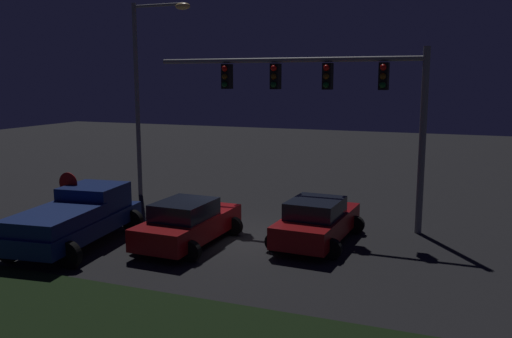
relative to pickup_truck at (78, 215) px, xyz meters
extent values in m
plane|color=black|center=(4.57, 2.76, -1.00)|extent=(80.00, 80.00, 0.00)
cube|color=black|center=(4.57, -4.74, -0.95)|extent=(24.89, 4.00, 0.10)
cube|color=navy|center=(0.02, -0.17, -0.32)|extent=(2.62, 5.60, 0.55)
cube|color=navy|center=(-0.12, 1.01, 0.38)|extent=(2.05, 2.10, 0.85)
cube|color=black|center=(-0.12, 1.01, 0.50)|extent=(1.93, 1.72, 0.51)
cube|color=navy|center=(0.15, -1.24, 0.18)|extent=(2.26, 3.23, 0.45)
cylinder|color=black|center=(-1.23, 1.64, -0.60)|extent=(0.80, 0.22, 0.80)
cylinder|color=black|center=(0.82, 1.88, -0.60)|extent=(0.80, 0.22, 0.80)
cylinder|color=black|center=(-0.78, -2.22, -0.60)|extent=(0.80, 0.22, 0.80)
cylinder|color=black|center=(1.27, -1.98, -0.60)|extent=(0.80, 0.22, 0.80)
cube|color=maroon|center=(7.28, 3.08, -0.39)|extent=(2.00, 4.48, 0.70)
cube|color=black|center=(7.27, 2.83, 0.24)|extent=(1.69, 2.07, 0.55)
cylinder|color=black|center=(6.43, 4.62, -0.68)|extent=(0.64, 0.22, 0.64)
cylinder|color=black|center=(8.27, 4.54, -0.68)|extent=(0.64, 0.22, 0.64)
cylinder|color=black|center=(6.29, 1.63, -0.68)|extent=(0.64, 0.22, 0.64)
cylinder|color=black|center=(8.13, 1.55, -0.68)|extent=(0.64, 0.22, 0.64)
cube|color=maroon|center=(3.38, 1.33, -0.39)|extent=(1.92, 4.45, 0.70)
cube|color=black|center=(3.37, 1.08, 0.24)|extent=(1.66, 2.04, 0.55)
cylinder|color=black|center=(2.50, 2.85, -0.68)|extent=(0.64, 0.22, 0.64)
cylinder|color=black|center=(4.34, 2.80, -0.68)|extent=(0.64, 0.22, 0.64)
cylinder|color=black|center=(2.42, -0.14, -0.68)|extent=(0.64, 0.22, 0.64)
cylinder|color=black|center=(4.26, -0.19, -0.68)|extent=(0.64, 0.22, 0.64)
cylinder|color=slate|center=(10.32, 5.49, 2.25)|extent=(0.24, 0.24, 6.50)
cylinder|color=slate|center=(5.22, 5.49, 5.10)|extent=(10.20, 0.18, 0.18)
cube|color=black|center=(8.92, 5.49, 4.50)|extent=(0.32, 0.44, 0.95)
sphere|color=red|center=(8.92, 5.26, 4.80)|extent=(0.22, 0.22, 0.22)
sphere|color=#59380A|center=(8.92, 5.26, 4.50)|extent=(0.22, 0.22, 0.22)
sphere|color=#0C4719|center=(8.92, 5.26, 4.20)|extent=(0.22, 0.22, 0.22)
cube|color=black|center=(6.92, 5.49, 4.50)|extent=(0.32, 0.44, 0.95)
sphere|color=red|center=(6.92, 5.26, 4.80)|extent=(0.22, 0.22, 0.22)
sphere|color=#59380A|center=(6.92, 5.26, 4.50)|extent=(0.22, 0.22, 0.22)
sphere|color=#0C4719|center=(6.92, 5.26, 4.20)|extent=(0.22, 0.22, 0.22)
cube|color=black|center=(4.92, 5.49, 4.50)|extent=(0.32, 0.44, 0.95)
sphere|color=red|center=(4.92, 5.26, 4.80)|extent=(0.22, 0.22, 0.22)
sphere|color=#59380A|center=(4.92, 5.26, 4.50)|extent=(0.22, 0.22, 0.22)
sphere|color=#0C4719|center=(4.92, 5.26, 4.20)|extent=(0.22, 0.22, 0.22)
cube|color=black|center=(2.92, 5.49, 4.50)|extent=(0.32, 0.44, 0.95)
sphere|color=red|center=(2.92, 5.26, 4.80)|extent=(0.22, 0.22, 0.22)
sphere|color=#59380A|center=(2.92, 5.26, 4.50)|extent=(0.22, 0.22, 0.22)
sphere|color=#0C4719|center=(2.92, 5.26, 4.20)|extent=(0.22, 0.22, 0.22)
cylinder|color=slate|center=(-2.43, 7.28, 3.37)|extent=(0.20, 0.20, 8.74)
cylinder|color=slate|center=(-1.19, 7.28, 7.59)|extent=(2.47, 0.12, 0.12)
ellipsoid|color=#F9CC72|center=(0.05, 7.28, 7.49)|extent=(0.70, 0.44, 0.30)
cylinder|color=slate|center=(-0.98, 0.78, 0.10)|extent=(0.07, 0.07, 2.20)
cylinder|color=#B20C0F|center=(-0.98, 0.75, 0.85)|extent=(0.76, 0.03, 0.76)
camera|label=1|loc=(11.73, -13.88, 4.40)|focal=37.83mm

